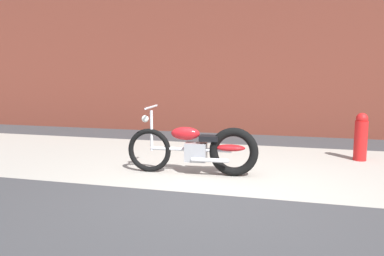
# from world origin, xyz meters

# --- Properties ---
(ground_plane) EXTENTS (80.00, 80.00, 0.00)m
(ground_plane) POSITION_xyz_m (0.00, 0.00, 0.00)
(ground_plane) COLOR #38383A
(sidewalk_slab) EXTENTS (36.00, 3.50, 0.01)m
(sidewalk_slab) POSITION_xyz_m (0.00, 1.75, 0.00)
(sidewalk_slab) COLOR #9E998E
(sidewalk_slab) RESTS_ON ground
(brick_building_wall) EXTENTS (36.00, 0.50, 4.97)m
(brick_building_wall) POSITION_xyz_m (0.00, 5.20, 2.49)
(brick_building_wall) COLOR brown
(brick_building_wall) RESTS_ON ground
(motorcycle_red) EXTENTS (2.01, 0.58, 1.03)m
(motorcycle_red) POSITION_xyz_m (-0.45, 0.92, 0.40)
(motorcycle_red) COLOR black
(motorcycle_red) RESTS_ON ground
(fire_hydrant) EXTENTS (0.22, 0.22, 0.84)m
(fire_hydrant) POSITION_xyz_m (2.02, 2.55, 0.42)
(fire_hydrant) COLOR red
(fire_hydrant) RESTS_ON ground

